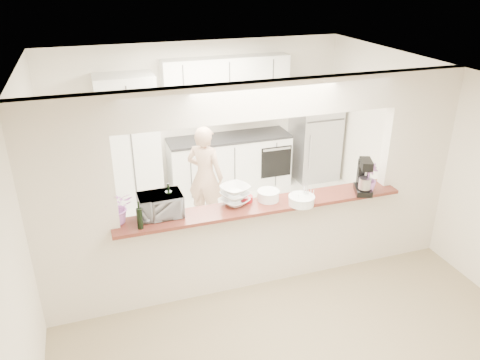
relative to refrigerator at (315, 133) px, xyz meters
name	(u,v)px	position (x,y,z in m)	size (l,w,h in m)	color
floor	(259,279)	(-2.05, -2.65, -0.85)	(6.00, 6.00, 0.00)	gray
tile_overlay	(224,221)	(-2.05, -1.10, -0.84)	(5.00, 2.90, 0.01)	beige
partition	(262,171)	(-2.05, -2.65, 0.63)	(5.00, 0.15, 2.50)	silver
bar_counter	(260,241)	(-2.05, -2.65, -0.27)	(3.40, 0.38, 1.09)	silver
kitchen_cabinets	(192,138)	(-2.24, 0.07, 0.12)	(3.15, 0.62, 2.25)	white
refrigerator	(315,133)	(0.00, 0.00, 0.00)	(0.75, 0.70, 1.70)	#B4B4B9
flower_left	(117,207)	(-3.65, -2.60, 0.42)	(0.33, 0.29, 0.37)	#E77ADA
wine_bottle_a	(169,202)	(-3.10, -2.58, 0.38)	(0.07, 0.07, 0.37)	black
wine_bottle_b	(140,218)	(-3.45, -2.80, 0.36)	(0.06, 0.06, 0.31)	black
toaster_oven	(160,205)	(-3.20, -2.60, 0.37)	(0.47, 0.32, 0.26)	#9E9DA2
serving_bowls	(235,195)	(-2.35, -2.60, 0.35)	(0.31, 0.31, 0.23)	white
plate_stack_a	(268,195)	(-1.95, -2.62, 0.30)	(0.26, 0.26, 0.12)	white
plate_stack_b	(301,200)	(-1.63, -2.84, 0.29)	(0.30, 0.30, 0.10)	white
red_bowl	(247,199)	(-2.20, -2.57, 0.27)	(0.14, 0.14, 0.07)	maroon
tan_bowl	(263,196)	(-2.00, -2.57, 0.27)	(0.14, 0.14, 0.06)	#C9BB8E
utensil_caddy	(303,195)	(-1.60, -2.80, 0.34)	(0.27, 0.20, 0.23)	silver
stand_mixer	(364,178)	(-0.79, -2.79, 0.43)	(0.28, 0.33, 0.43)	black
flower_right	(368,178)	(-0.75, -2.80, 0.43)	(0.21, 0.21, 0.38)	#B068C1
person	(205,177)	(-2.31, -1.06, -0.08)	(0.56, 0.37, 1.54)	tan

